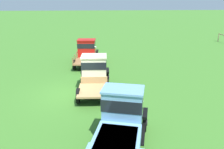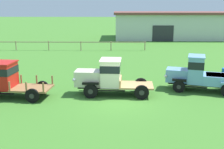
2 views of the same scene
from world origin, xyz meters
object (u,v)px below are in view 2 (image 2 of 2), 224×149
Objects in this scene: vintage_truck_second_in_line at (107,76)px; vintage_truck_midrow_center at (200,74)px; vintage_truck_foreground_near at (3,79)px; farm_shed at (177,25)px.

vintage_truck_midrow_center is at bearing 8.39° from vintage_truck_second_in_line.
vintage_truck_second_in_line is 6.04m from vintage_truck_midrow_center.
vintage_truck_midrow_center is (5.98, 0.88, -0.09)m from vintage_truck_second_in_line.
vintage_truck_foreground_near is 6.22m from vintage_truck_second_in_line.
vintage_truck_midrow_center reaches higher than vintage_truck_second_in_line.
farm_shed is 4.39× the size of vintage_truck_midrow_center.
vintage_truck_second_in_line is 1.02× the size of vintage_truck_midrow_center.
vintage_truck_second_in_line is at bearing -109.29° from farm_shed.
farm_shed reaches higher than vintage_truck_midrow_center.
vintage_truck_midrow_center reaches higher than vintage_truck_foreground_near.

